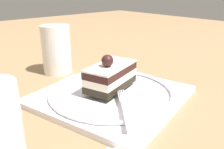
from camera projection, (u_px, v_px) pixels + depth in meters
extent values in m
plane|color=#8F704D|center=(101.00, 102.00, 0.44)|extent=(2.40, 2.40, 0.00)
cube|color=white|center=(112.00, 96.00, 0.45)|extent=(0.29, 0.29, 0.01)
torus|color=white|center=(112.00, 92.00, 0.45)|extent=(0.28, 0.28, 0.01)
cube|color=black|center=(111.00, 83.00, 0.46)|extent=(0.12, 0.08, 0.01)
cube|color=white|center=(111.00, 77.00, 0.45)|extent=(0.12, 0.08, 0.01)
cube|color=#351915|center=(111.00, 70.00, 0.45)|extent=(0.12, 0.08, 0.01)
cube|color=white|center=(111.00, 66.00, 0.44)|extent=(0.12, 0.08, 0.00)
sphere|color=#331816|center=(107.00, 61.00, 0.43)|extent=(0.02, 0.02, 0.02)
cube|color=silver|center=(125.00, 114.00, 0.36)|extent=(0.05, 0.07, 0.00)
cube|color=silver|center=(122.00, 100.00, 0.40)|extent=(0.02, 0.02, 0.00)
cube|color=silver|center=(124.00, 94.00, 0.42)|extent=(0.02, 0.02, 0.00)
cube|color=silver|center=(122.00, 94.00, 0.42)|extent=(0.02, 0.02, 0.00)
cube|color=silver|center=(120.00, 94.00, 0.42)|extent=(0.02, 0.02, 0.00)
cube|color=silver|center=(118.00, 94.00, 0.42)|extent=(0.02, 0.02, 0.00)
cylinder|color=white|center=(56.00, 49.00, 0.57)|extent=(0.07, 0.07, 0.11)
cylinder|color=silver|center=(57.00, 53.00, 0.57)|extent=(0.06, 0.06, 0.09)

